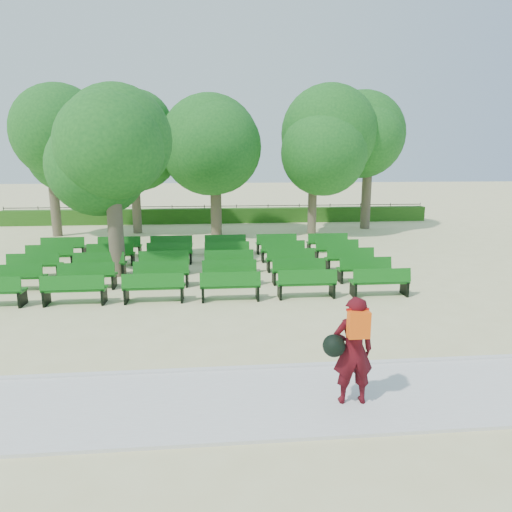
{
  "coord_description": "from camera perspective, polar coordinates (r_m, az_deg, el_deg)",
  "views": [
    {
      "loc": [
        -0.49,
        -14.21,
        3.97
      ],
      "look_at": [
        0.77,
        -1.0,
        1.1
      ],
      "focal_mm": 32.0,
      "sensor_mm": 36.0,
      "label": 1
    }
  ],
  "objects": [
    {
      "name": "paving",
      "position": [
        7.89,
        -1.19,
        -17.77
      ],
      "size": [
        30.0,
        2.2,
        0.06
      ],
      "primitive_type": "cube",
      "color": "silver",
      "rests_on": "ground"
    },
    {
      "name": "fence",
      "position": [
        28.89,
        -4.42,
        4.27
      ],
      "size": [
        26.0,
        0.1,
        1.02
      ],
      "primitive_type": null,
      "color": "black",
      "rests_on": "ground"
    },
    {
      "name": "bench_array",
      "position": [
        16.1,
        -7.37,
        -1.86
      ],
      "size": [
        1.72,
        0.62,
        1.07
      ],
      "rotation": [
        0.0,
        0.0,
        -0.06
      ],
      "color": "#105D12",
      "rests_on": "ground"
    },
    {
      "name": "ground",
      "position": [
        14.77,
        -3.33,
        -3.42
      ],
      "size": [
        120.0,
        120.0,
        0.0
      ],
      "primitive_type": "plane",
      "color": "beige"
    },
    {
      "name": "curb",
      "position": [
        8.89,
        -1.76,
        -13.97
      ],
      "size": [
        30.0,
        0.12,
        0.1
      ],
      "primitive_type": "cube",
      "color": "silver",
      "rests_on": "ground"
    },
    {
      "name": "person",
      "position": [
        7.56,
        11.89,
        -11.31
      ],
      "size": [
        0.84,
        0.51,
        1.79
      ],
      "rotation": [
        0.0,
        0.0,
        3.12
      ],
      "color": "#41090F",
      "rests_on": "ground"
    },
    {
      "name": "hedge",
      "position": [
        28.44,
        -4.42,
        5.05
      ],
      "size": [
        26.0,
        0.7,
        0.9
      ],
      "primitive_type": "cube",
      "color": "#275917",
      "rests_on": "ground"
    },
    {
      "name": "tree_among",
      "position": [
        15.93,
        -17.7,
        11.9
      ],
      "size": [
        4.32,
        4.32,
        6.01
      ],
      "color": "brown",
      "rests_on": "ground"
    },
    {
      "name": "tree_line",
      "position": [
        24.54,
        -4.22,
        2.86
      ],
      "size": [
        21.8,
        6.8,
        7.04
      ],
      "primitive_type": null,
      "color": "#1B601C",
      "rests_on": "ground"
    }
  ]
}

